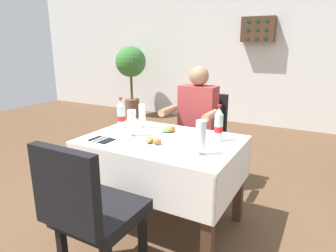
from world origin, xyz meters
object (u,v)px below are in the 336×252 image
cola_bottle_primary (121,115)px  napkin_cutlery_set (102,140)px  main_dining_table (162,159)px  seated_diner_far (195,123)px  plate_far_diner (170,131)px  beer_glass_right (201,138)px  plate_near_camera (150,143)px  beer_glass_middle (132,123)px  chair_far_diner_seat (201,135)px  wall_bottle_rack (258,29)px  beer_glass_left (142,116)px  chair_near_camera_side (90,210)px  potted_plant_corner (131,68)px  cola_bottle_secondary (219,125)px

cola_bottle_primary → napkin_cutlery_set: size_ratio=1.43×
main_dining_table → seated_diner_far: size_ratio=0.94×
plate_far_diner → beer_glass_right: beer_glass_right is taller
napkin_cutlery_set → plate_near_camera: bearing=13.7°
seated_diner_far → beer_glass_middle: seated_diner_far is taller
chair_far_diner_seat → wall_bottle_rack: (-0.10, 2.71, 1.16)m
beer_glass_left → chair_far_diner_seat: bearing=64.0°
plate_near_camera → chair_near_camera_side: bearing=-89.5°
seated_diner_far → plate_far_diner: size_ratio=5.69×
seated_diner_far → potted_plant_corner: (-2.46, 2.36, 0.30)m
seated_diner_far → beer_glass_right: size_ratio=5.36×
chair_near_camera_side → potted_plant_corner: potted_plant_corner is taller
napkin_cutlery_set → beer_glass_right: bearing=5.7°
plate_near_camera → napkin_cutlery_set: size_ratio=1.33×
cola_bottle_secondary → potted_plant_corner: size_ratio=0.19×
seated_diner_far → cola_bottle_secondary: 0.70m
seated_diner_far → beer_glass_middle: bearing=-106.5°
potted_plant_corner → chair_near_camera_side: bearing=-57.3°
potted_plant_corner → beer_glass_left: bearing=-52.8°
plate_near_camera → cola_bottle_primary: 0.53m
cola_bottle_primary → wall_bottle_rack: 3.54m
beer_glass_right → cola_bottle_secondary: size_ratio=0.84×
plate_near_camera → beer_glass_right: beer_glass_right is taller
seated_diner_far → beer_glass_middle: (-0.22, -0.75, 0.15)m
seated_diner_far → napkin_cutlery_set: seated_diner_far is taller
plate_far_diner → potted_plant_corner: size_ratio=0.15×
plate_far_diner → wall_bottle_rack: size_ratio=0.40×
plate_far_diner → cola_bottle_secondary: bearing=-0.6°
chair_far_diner_seat → cola_bottle_primary: cola_bottle_primary is taller
seated_diner_far → cola_bottle_primary: 0.76m
beer_glass_middle → beer_glass_right: beer_glass_right is taller
chair_near_camera_side → plate_near_camera: size_ratio=3.82×
seated_diner_far → plate_far_diner: seated_diner_far is taller
beer_glass_left → beer_glass_middle: (0.06, -0.24, 0.00)m
beer_glass_middle → potted_plant_corner: potted_plant_corner is taller
main_dining_table → cola_bottle_primary: 0.55m
chair_far_diner_seat → chair_near_camera_side: same height
cola_bottle_secondary → plate_near_camera: bearing=-141.7°
plate_near_camera → wall_bottle_rack: 3.80m
plate_near_camera → wall_bottle_rack: size_ratio=0.45×
plate_near_camera → cola_bottle_secondary: (0.40, 0.32, 0.11)m
beer_glass_left → napkin_cutlery_set: bearing=-100.9°
seated_diner_far → beer_glass_left: size_ratio=5.90×
plate_far_diner → wall_bottle_rack: 3.49m
cola_bottle_secondary → napkin_cutlery_set: 0.90m
chair_near_camera_side → plate_far_diner: bearing=91.1°
beer_glass_middle → beer_glass_left: bearing=104.2°
plate_far_diner → cola_bottle_primary: (-0.44, -0.07, 0.10)m
main_dining_table → chair_near_camera_side: chair_near_camera_side is taller
main_dining_table → beer_glass_right: beer_glass_right is taller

